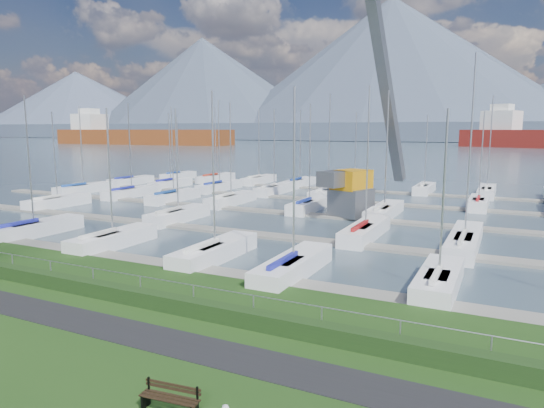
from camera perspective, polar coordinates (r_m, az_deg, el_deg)
The scene contains 11 objects.
path at distance 21.34m, azimuth -18.50°, elevation -13.63°, with size 160.00×2.00×0.04m, color black.
water at distance 277.37m, azimuth 23.25°, elevation 6.41°, with size 800.00×540.00×0.20m, color #3D4D59.
hedge at distance 23.00m, azimuth -13.93°, elevation -10.86°, with size 80.00×0.70×0.70m, color #1B3312.
fence at distance 23.03m, azimuth -13.37°, elevation -8.59°, with size 0.04×0.04×80.00m, color #9A9BA2.
foothill at distance 347.17m, azimuth 23.93°, elevation 7.78°, with size 900.00×80.00×12.00m, color #424E61.
mountains at distance 423.33m, azimuth 25.72°, elevation 13.25°, with size 1190.00×360.00×115.00m.
docks at distance 45.88m, azimuth 7.69°, elevation -1.55°, with size 90.00×41.60×0.25m.
bench_right at distance 15.14m, azimuth -11.87°, elevation -21.45°, with size 1.84×0.61×0.85m.
crane at distance 46.69m, azimuth 10.37°, elevation 5.42°, with size 5.63×13.48×22.35m.
cargo_ship_west at distance 270.75m, azimuth -15.76°, elevation 7.59°, with size 101.56×23.97×21.50m.
sailboat_fleet at distance 50.20m, azimuth 6.01°, elevation 5.75°, with size 74.88×49.68×13.53m.
Camera 1 is at (14.10, -16.88, 8.01)m, focal length 32.00 mm.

